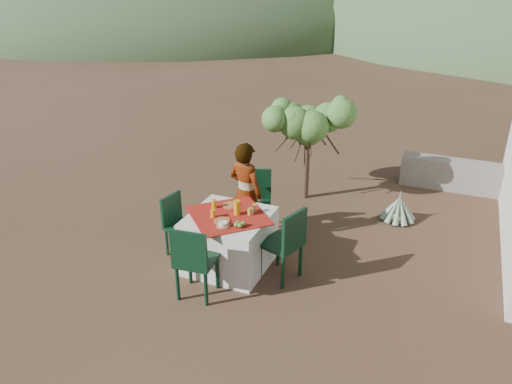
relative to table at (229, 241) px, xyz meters
The scene contains 23 objects.
ground 0.83m from the table, 142.22° to the left, with size 160.00×160.00×0.00m, color #3A281A.
table is the anchor object (origin of this frame).
chair_far 1.01m from the table, 92.29° to the left, with size 0.58×0.58×0.98m.
chair_near 0.84m from the table, 94.68° to the right, with size 0.50×0.50×0.98m.
chair_left 0.81m from the table, behind, with size 0.45×0.45×0.86m.
chair_right 0.83m from the table, ahead, with size 0.58×0.58×1.00m.
person 0.81m from the table, 95.74° to the left, with size 0.55×0.36×1.51m, color #8C6651.
shrub_tree 2.69m from the table, 82.41° to the left, with size 1.37×1.34×1.61m.
agave 2.93m from the table, 49.26° to the left, with size 0.54×0.56×0.59m.
stone_wall 4.89m from the table, 51.87° to the left, with size 2.60×0.35×0.55m, color gray.
hill_near_left 35.67m from the table, 121.39° to the left, with size 40.00×40.00×16.00m, color #37512D.
hill_far_center 52.65m from the table, 94.99° to the left, with size 60.00×60.00×24.00m, color slate.
plate_far 0.48m from the table, 108.14° to the left, with size 0.24×0.24×0.01m, color brown.
plate_near 0.43m from the table, 90.61° to the right, with size 0.21×0.21×0.01m, color brown.
glass_far 0.53m from the table, 154.72° to the left, with size 0.07×0.07×0.11m, color orange.
glass_near 0.48m from the table, 140.03° to the right, with size 0.07×0.07×0.11m, color orange.
juice_pitcher 0.49m from the table, 33.98° to the left, with size 0.09×0.09×0.20m, color orange.
bowl_plate 0.49m from the table, 76.66° to the right, with size 0.18×0.18×0.01m, color brown.
white_bowl 0.52m from the table, 76.66° to the right, with size 0.12×0.12×0.04m, color silver.
jar_left 0.51m from the table, 24.32° to the left, with size 0.06×0.06×0.09m, color orange.
jar_right 0.56m from the table, 41.50° to the left, with size 0.06×0.06×0.10m, color orange.
napkin_holder 0.51m from the table, 29.39° to the left, with size 0.07×0.04×0.09m, color silver.
fruit_cluster 0.54m from the table, 41.04° to the right, with size 0.13×0.12×0.07m.
Camera 1 is at (3.15, -5.62, 3.73)m, focal length 35.00 mm.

